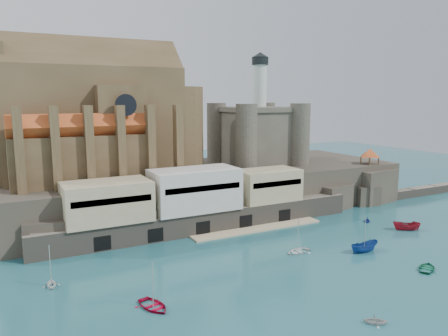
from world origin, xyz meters
TOP-DOWN VIEW (x-y plane):
  - ground at (0.00, 0.00)m, footprint 300.00×300.00m
  - promontory at (-0.19, 39.37)m, footprint 100.00×36.00m
  - quay at (-10.19, 23.07)m, footprint 70.00×12.00m
  - church at (-24.13, 41.85)m, footprint 47.00×25.93m
  - castle_keep at (16.08, 41.08)m, footprint 21.20×21.20m
  - rock_outcrop at (42.00, 25.84)m, footprint 14.50×10.50m
  - pavilion at (42.00, 26.00)m, footprint 6.40×6.40m
  - breakwater at (66.00, 24.00)m, footprint 40.00×3.00m
  - boat_0 at (-28.88, -5.09)m, footprint 4.14×2.08m
  - boat_1 at (-6.02, -21.86)m, footprint 2.81×3.04m
  - boat_2 at (11.66, -2.60)m, footprint 2.34×2.29m
  - boat_3 at (14.70, -13.28)m, footprint 2.66×3.62m
  - boat_4 at (-40.00, 8.14)m, footprint 2.85×1.83m
  - boat_5 at (29.22, 2.78)m, footprint 3.00×2.98m
  - boat_6 at (0.90, 2.75)m, footprint 1.59×3.75m
  - boat_7 at (26.47, 11.12)m, footprint 2.56×2.65m

SIDE VIEW (x-z plane):
  - ground at x=0.00m, z-range 0.00..0.00m
  - breakwater at x=66.00m, z-range -1.20..1.20m
  - boat_0 at x=-28.88m, z-range -2.79..2.79m
  - boat_1 at x=-6.02m, z-range -1.51..1.51m
  - boat_2 at x=11.66m, z-range -2.92..2.92m
  - boat_3 at x=14.70m, z-range -2.50..2.50m
  - boat_4 at x=-40.00m, z-range -1.60..1.60m
  - boat_5 at x=29.22m, z-range -2.86..2.86m
  - boat_6 at x=0.90m, z-range -2.54..2.54m
  - boat_7 at x=26.47m, z-range -1.33..1.33m
  - rock_outcrop at x=42.00m, z-range -0.33..8.37m
  - promontory at x=-0.19m, z-range -0.08..9.92m
  - quay at x=-10.19m, z-range -0.46..12.59m
  - pavilion at x=42.00m, z-range 10.03..15.43m
  - castle_keep at x=16.08m, z-range 3.66..32.96m
  - church at x=-24.13m, z-range 6.88..37.38m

